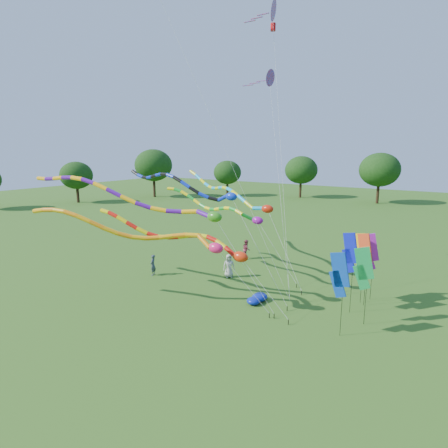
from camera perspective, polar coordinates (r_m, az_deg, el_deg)
The scene contains 20 objects.
ground at distance 22.50m, azimuth -0.35°, elevation -14.18°, with size 160.00×160.00×0.00m, color #255917.
tree_ring at distance 26.06m, azimuth 7.77°, elevation 2.42°, with size 120.36×118.88×9.68m.
tube_kite_red at distance 23.55m, azimuth -5.57°, elevation -2.34°, with size 13.17×1.99×6.17m.
tube_kite_orange at distance 22.99m, azimuth -11.77°, elevation -1.36°, with size 13.73×5.69×6.71m.
tube_kite_purple at distance 24.86m, azimuth -13.38°, elevation 3.86°, with size 17.93×3.06×8.59m.
tube_kite_blue at distance 25.94m, azimuth -5.59°, elevation 5.77°, with size 13.75×1.43×8.62m.
tube_kite_cyan at distance 30.80m, azimuth 1.17°, elevation 4.65°, with size 14.16×6.28×8.15m.
tube_kite_green at distance 29.63m, azimuth -0.14°, elevation 2.31°, with size 12.50×1.64×6.91m.
delta_kite_high_a at distance 29.45m, azimuth 7.35°, elevation 29.55°, with size 6.10×5.02×19.89m.
delta_kite_high_c at distance 29.99m, azimuth 6.91°, elevation 21.22°, with size 6.89×6.16×16.25m.
banner_pole_blue_b at distance 20.39m, azimuth 17.14°, elevation -7.45°, with size 1.16×0.22×4.57m.
banner_pole_violet at distance 25.80m, azimuth 21.32°, elevation -4.02°, with size 1.11×0.49×4.46m.
banner_pole_orange at distance 25.26m, azimuth 20.10°, elevation -4.03°, with size 1.09×0.54×4.56m.
banner_pole_blue_a at distance 23.38m, azimuth 18.66°, elevation -4.19°, with size 1.12×0.46×4.94m.
banner_pole_green at distance 22.06m, azimuth 20.46°, elevation -6.39°, with size 1.14×0.38×4.51m.
banner_pole_red at distance 24.84m, azimuth 20.58°, elevation -4.11°, with size 1.11×0.50×4.65m.
blue_nylon_heap at distance 24.50m, azimuth 5.29°, elevation -11.54°, with size 1.12×1.58×0.42m.
person_a at distance 28.80m, azimuth 0.75°, elevation -6.39°, with size 0.89×0.58×1.82m, color beige.
person_b at distance 29.80m, azimuth -10.78°, elevation -6.16°, with size 0.60×0.39×1.64m, color #38414E.
person_c at distance 33.61m, azimuth 3.44°, elevation -3.86°, with size 0.84×0.66×1.74m, color #8D3346.
Camera 1 is at (11.36, -16.80, 9.75)m, focal length 30.00 mm.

